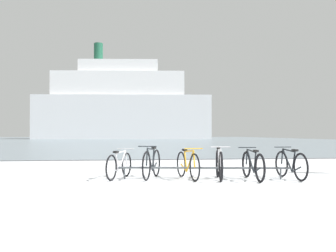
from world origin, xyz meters
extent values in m
cube|color=white|center=(0.00, -1.00, -0.04)|extent=(80.00, 22.00, 0.08)
cube|color=gray|center=(0.00, 65.00, -0.04)|extent=(80.00, 110.00, 0.08)
cube|color=#47474C|center=(0.00, 10.00, -0.02)|extent=(80.00, 0.50, 0.05)
cylinder|color=#4C5156|center=(1.45, 2.86, 0.28)|extent=(4.27, 0.72, 0.05)
cylinder|color=#4C5156|center=(-0.47, 3.16, 0.14)|extent=(0.04, 0.04, 0.28)
cylinder|color=#4C5156|center=(3.36, 2.56, 0.14)|extent=(0.04, 0.04, 0.28)
torus|color=black|center=(-0.41, 3.66, 0.32)|extent=(0.27, 0.60, 0.63)
torus|color=black|center=(-0.79, 2.73, 0.32)|extent=(0.27, 0.60, 0.63)
cylinder|color=silver|center=(-0.53, 3.36, 0.43)|extent=(0.23, 0.50, 0.54)
cylinder|color=silver|center=(-0.65, 3.06, 0.41)|extent=(0.10, 0.18, 0.48)
cylinder|color=silver|center=(-0.56, 3.29, 0.66)|extent=(0.28, 0.62, 0.08)
cylinder|color=silver|center=(-0.71, 2.93, 0.25)|extent=(0.20, 0.42, 0.18)
cylinder|color=silver|center=(-0.43, 3.62, 0.50)|extent=(0.07, 0.12, 0.38)
cube|color=black|center=(-0.68, 2.99, 0.68)|extent=(0.15, 0.22, 0.05)
cylinder|color=silver|center=(-0.44, 3.59, 0.74)|extent=(0.44, 0.19, 0.02)
torus|color=black|center=(0.05, 2.68, 0.36)|extent=(0.27, 0.68, 0.71)
torus|color=black|center=(0.37, 3.59, 0.36)|extent=(0.27, 0.68, 0.71)
cylinder|color=#1E2328|center=(0.16, 2.97, 0.48)|extent=(0.20, 0.50, 0.60)
cylinder|color=#1E2328|center=(0.26, 3.27, 0.46)|extent=(0.09, 0.18, 0.54)
cylinder|color=#1E2328|center=(0.18, 3.04, 0.75)|extent=(0.24, 0.61, 0.09)
cylinder|color=#1E2328|center=(0.31, 3.40, 0.28)|extent=(0.18, 0.41, 0.19)
cylinder|color=#1E2328|center=(0.06, 2.71, 0.56)|extent=(0.07, 0.11, 0.42)
cube|color=black|center=(0.29, 3.34, 0.76)|extent=(0.14, 0.22, 0.05)
cylinder|color=#1E2328|center=(0.08, 2.74, 0.82)|extent=(0.44, 0.17, 0.02)
torus|color=black|center=(1.18, 2.41, 0.33)|extent=(0.15, 0.66, 0.67)
torus|color=black|center=(1.01, 3.39, 0.33)|extent=(0.15, 0.66, 0.67)
cylinder|color=gold|center=(1.12, 2.73, 0.45)|extent=(0.13, 0.52, 0.57)
cylinder|color=gold|center=(1.07, 3.05, 0.43)|extent=(0.07, 0.19, 0.51)
cylinder|color=gold|center=(1.11, 2.80, 0.70)|extent=(0.15, 0.65, 0.08)
cylinder|color=gold|center=(1.04, 3.18, 0.26)|extent=(0.11, 0.44, 0.18)
cylinder|color=gold|center=(1.17, 2.45, 0.53)|extent=(0.05, 0.11, 0.40)
cube|color=black|center=(1.05, 3.12, 0.72)|extent=(0.11, 0.21, 0.05)
cylinder|color=gold|center=(1.16, 2.48, 0.78)|extent=(0.46, 0.10, 0.02)
torus|color=black|center=(1.78, 2.29, 0.36)|extent=(0.17, 0.71, 0.71)
torus|color=black|center=(1.94, 3.22, 0.36)|extent=(0.17, 0.71, 0.71)
cylinder|color=silver|center=(1.83, 2.59, 0.48)|extent=(0.12, 0.50, 0.59)
cylinder|color=silver|center=(1.88, 2.90, 0.46)|extent=(0.07, 0.18, 0.53)
cylinder|color=silver|center=(1.84, 2.66, 0.74)|extent=(0.14, 0.62, 0.09)
cylinder|color=silver|center=(1.91, 3.02, 0.28)|extent=(0.11, 0.42, 0.19)
cylinder|color=silver|center=(1.79, 2.32, 0.56)|extent=(0.05, 0.11, 0.42)
cube|color=black|center=(1.90, 2.97, 0.76)|extent=(0.11, 0.21, 0.05)
cylinder|color=silver|center=(1.79, 2.36, 0.82)|extent=(0.46, 0.10, 0.02)
torus|color=black|center=(2.67, 3.10, 0.34)|extent=(0.07, 0.68, 0.68)
torus|color=black|center=(2.64, 2.04, 0.34)|extent=(0.07, 0.68, 0.68)
cylinder|color=#1E2328|center=(2.66, 2.75, 0.46)|extent=(0.05, 0.56, 0.57)
cylinder|color=#1E2328|center=(2.65, 2.41, 0.43)|extent=(0.04, 0.19, 0.50)
cylinder|color=#1E2328|center=(2.66, 2.67, 0.70)|extent=(0.05, 0.69, 0.08)
cylinder|color=#1E2328|center=(2.65, 2.26, 0.26)|extent=(0.05, 0.46, 0.19)
cylinder|color=#1E2328|center=(2.67, 3.06, 0.53)|extent=(0.04, 0.12, 0.40)
cube|color=black|center=(2.65, 2.33, 0.72)|extent=(0.08, 0.20, 0.05)
cylinder|color=#1E2328|center=(2.67, 3.02, 0.78)|extent=(0.46, 0.04, 0.02)
torus|color=black|center=(3.62, 3.10, 0.34)|extent=(0.09, 0.68, 0.68)
torus|color=black|center=(3.68, 2.12, 0.34)|extent=(0.09, 0.68, 0.68)
cylinder|color=#1E2328|center=(3.64, 2.78, 0.46)|extent=(0.06, 0.52, 0.57)
cylinder|color=#1E2328|center=(3.66, 2.46, 0.44)|extent=(0.05, 0.18, 0.51)
cylinder|color=#1E2328|center=(3.64, 2.71, 0.71)|extent=(0.07, 0.64, 0.08)
cylinder|color=#1E2328|center=(3.67, 2.33, 0.26)|extent=(0.06, 0.43, 0.19)
cylinder|color=#1E2328|center=(3.62, 3.06, 0.54)|extent=(0.04, 0.11, 0.40)
cube|color=black|center=(3.66, 2.39, 0.73)|extent=(0.09, 0.20, 0.05)
cylinder|color=#1E2328|center=(3.63, 3.02, 0.78)|extent=(0.46, 0.05, 0.02)
cube|color=silver|center=(-0.22, 75.23, 4.46)|extent=(36.91, 13.93, 8.92)
cube|color=white|center=(-1.12, 75.31, 11.37)|extent=(27.78, 11.49, 4.90)
cube|color=white|center=(-1.12, 75.31, 15.07)|extent=(16.86, 8.88, 2.50)
cylinder|color=#1E593F|center=(-5.61, 75.75, 18.33)|extent=(1.89, 1.89, 4.01)
camera|label=1|loc=(-0.53, -6.53, 1.14)|focal=40.97mm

